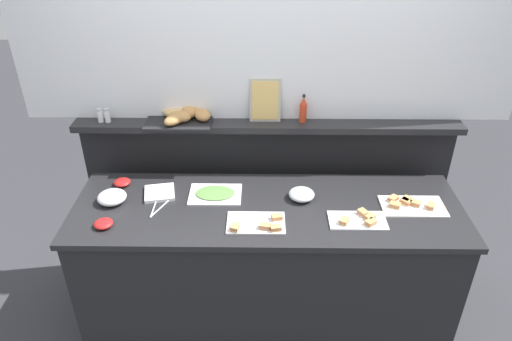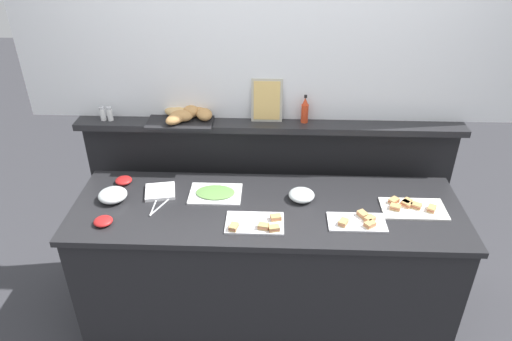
% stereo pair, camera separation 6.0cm
% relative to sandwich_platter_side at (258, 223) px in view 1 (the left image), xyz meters
% --- Properties ---
extents(ground_plane, '(12.00, 12.00, 0.00)m').
position_rel_sandwich_platter_side_xyz_m(ground_plane, '(0.05, 0.77, -0.94)').
color(ground_plane, '#38383D').
extents(buffet_counter, '(2.21, 0.70, 0.93)m').
position_rel_sandwich_platter_side_xyz_m(buffet_counter, '(0.05, 0.17, -0.48)').
color(buffet_counter, black).
rests_on(buffet_counter, ground_plane).
extents(back_ledge_unit, '(2.39, 0.22, 1.24)m').
position_rel_sandwich_platter_side_xyz_m(back_ledge_unit, '(0.05, 0.70, -0.29)').
color(back_ledge_unit, black).
rests_on(back_ledge_unit, ground_plane).
extents(upper_wall_panel, '(2.99, 0.08, 1.36)m').
position_rel_sandwich_platter_side_xyz_m(upper_wall_panel, '(0.05, 0.72, 0.98)').
color(upper_wall_panel, white).
rests_on(upper_wall_panel, back_ledge_unit).
extents(sandwich_platter_side, '(0.31, 0.19, 0.04)m').
position_rel_sandwich_platter_side_xyz_m(sandwich_platter_side, '(0.00, 0.00, 0.00)').
color(sandwich_platter_side, silver).
rests_on(sandwich_platter_side, buffet_counter).
extents(sandwich_platter_rear, '(0.31, 0.17, 0.04)m').
position_rel_sandwich_platter_side_xyz_m(sandwich_platter_rear, '(0.54, 0.04, 0.00)').
color(sandwich_platter_rear, silver).
rests_on(sandwich_platter_rear, buffet_counter).
extents(sandwich_platter_front, '(0.36, 0.20, 0.04)m').
position_rel_sandwich_platter_side_xyz_m(sandwich_platter_front, '(0.86, 0.18, 0.00)').
color(sandwich_platter_front, white).
rests_on(sandwich_platter_front, buffet_counter).
extents(cold_cuts_platter, '(0.30, 0.22, 0.02)m').
position_rel_sandwich_platter_side_xyz_m(cold_cuts_platter, '(-0.25, 0.28, -0.00)').
color(cold_cuts_platter, white).
rests_on(cold_cuts_platter, buffet_counter).
extents(glass_bowl_large, '(0.15, 0.15, 0.06)m').
position_rel_sandwich_platter_side_xyz_m(glass_bowl_large, '(0.25, 0.25, 0.02)').
color(glass_bowl_large, silver).
rests_on(glass_bowl_large, buffet_counter).
extents(glass_bowl_medium, '(0.17, 0.17, 0.07)m').
position_rel_sandwich_platter_side_xyz_m(glass_bowl_medium, '(-0.83, 0.20, 0.02)').
color(glass_bowl_medium, silver).
rests_on(glass_bowl_medium, buffet_counter).
extents(condiment_bowl_red, '(0.10, 0.10, 0.04)m').
position_rel_sandwich_platter_side_xyz_m(condiment_bowl_red, '(-0.82, 0.38, 0.01)').
color(condiment_bowl_red, red).
rests_on(condiment_bowl_red, buffet_counter).
extents(condiment_bowl_teal, '(0.10, 0.10, 0.04)m').
position_rel_sandwich_platter_side_xyz_m(condiment_bowl_teal, '(-0.82, -0.02, 0.01)').
color(condiment_bowl_teal, red).
rests_on(condiment_bowl_teal, buffet_counter).
extents(serving_tongs, '(0.09, 0.19, 0.01)m').
position_rel_sandwich_platter_side_xyz_m(serving_tongs, '(-0.57, 0.14, -0.01)').
color(serving_tongs, '#B7BABF').
rests_on(serving_tongs, buffet_counter).
extents(napkin_stack, '(0.20, 0.20, 0.02)m').
position_rel_sandwich_platter_side_xyz_m(napkin_stack, '(-0.58, 0.28, 0.00)').
color(napkin_stack, white).
rests_on(napkin_stack, buffet_counter).
extents(hot_sauce_bottle, '(0.04, 0.04, 0.18)m').
position_rel_sandwich_platter_side_xyz_m(hot_sauce_bottle, '(0.27, 0.64, 0.38)').
color(hot_sauce_bottle, red).
rests_on(hot_sauce_bottle, back_ledge_unit).
extents(salt_shaker, '(0.03, 0.03, 0.09)m').
position_rel_sandwich_platter_side_xyz_m(salt_shaker, '(-0.97, 0.62, 0.34)').
color(salt_shaker, white).
rests_on(salt_shaker, back_ledge_unit).
extents(pepper_shaker, '(0.03, 0.03, 0.09)m').
position_rel_sandwich_platter_side_xyz_m(pepper_shaker, '(-0.93, 0.62, 0.34)').
color(pepper_shaker, white).
rests_on(pepper_shaker, back_ledge_unit).
extents(bread_basket, '(0.41, 0.28, 0.08)m').
position_rel_sandwich_platter_side_xyz_m(bread_basket, '(-0.46, 0.63, 0.33)').
color(bread_basket, black).
rests_on(bread_basket, back_ledge_unit).
extents(framed_picture, '(0.19, 0.06, 0.26)m').
position_rel_sandwich_platter_side_xyz_m(framed_picture, '(0.04, 0.66, 0.43)').
color(framed_picture, '#B2AD9E').
rests_on(framed_picture, back_ledge_unit).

